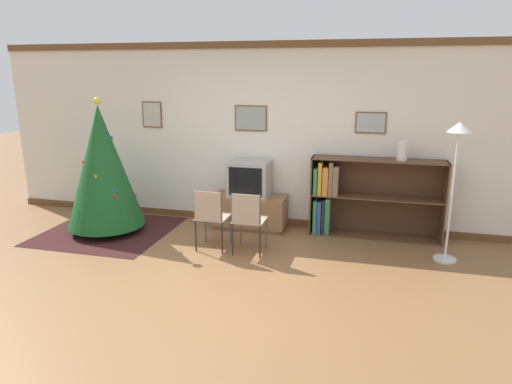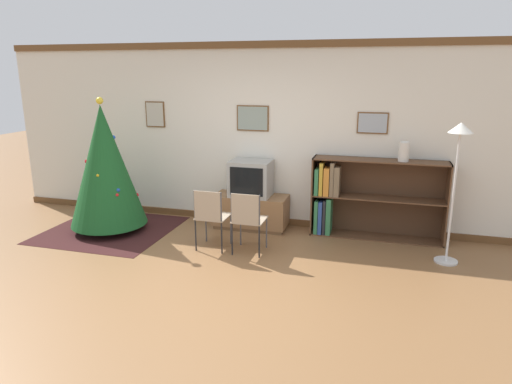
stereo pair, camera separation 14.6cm
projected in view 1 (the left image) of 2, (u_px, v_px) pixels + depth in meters
The scene contains 11 objects.
ground_plane at pixel (205, 286), 5.00m from camera, with size 24.00×24.00×0.00m, color brown.
wall_back at pixel (257, 136), 6.82m from camera, with size 8.39×0.11×2.70m.
area_rug at pixel (108, 231), 6.72m from camera, with size 1.78×1.74×0.01m.
christmas_tree at pixel (103, 167), 6.47m from camera, with size 1.09×1.09×1.93m.
tv_console at pixel (250, 211), 6.82m from camera, with size 1.09×0.48×0.50m.
television at pixel (249, 178), 6.69m from camera, with size 0.59×0.47×0.52m.
folding_chair_left at pixel (211, 216), 5.89m from camera, with size 0.40×0.40×0.82m.
folding_chair_right at pixel (248, 219), 5.77m from camera, with size 0.40×0.40×0.82m.
bookshelf at pixel (353, 197), 6.46m from camera, with size 1.81×0.36×1.12m.
vase at pixel (402, 151), 6.10m from camera, with size 0.14×0.14×0.27m.
standing_lamp at pixel (456, 156), 5.35m from camera, with size 0.28×0.28×1.72m.
Camera 1 is at (1.68, -4.29, 2.28)m, focal length 32.00 mm.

